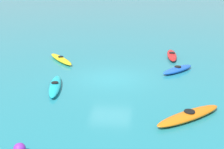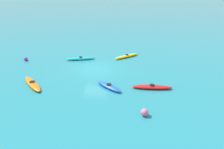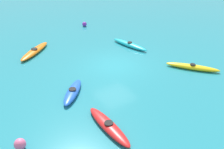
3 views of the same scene
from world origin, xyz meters
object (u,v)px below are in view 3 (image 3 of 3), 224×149
object	(u,v)px
kayak_yellow	(193,67)
kayak_orange	(35,51)
kayak_red	(109,126)
buoy_pink	(20,144)
kayak_cyan	(130,45)
kayak_blue	(73,92)
buoy_purple	(84,24)

from	to	relation	value
kayak_yellow	kayak_orange	xyz separation A→B (m)	(8.27, 7.92, 0.00)
kayak_red	buoy_pink	bearing A→B (deg)	75.96
kayak_yellow	kayak_red	world-z (taller)	same
kayak_cyan	kayak_yellow	size ratio (longest dim) A/B	1.11
kayak_orange	buoy_pink	world-z (taller)	buoy_pink
kayak_blue	buoy_purple	distance (m)	11.83
kayak_orange	buoy_pink	distance (m)	10.12
buoy_purple	kayak_red	bearing A→B (deg)	156.17
kayak_blue	buoy_pink	distance (m)	4.62
kayak_yellow	buoy_purple	bearing A→B (deg)	9.09
kayak_orange	kayak_red	size ratio (longest dim) A/B	0.94
kayak_yellow	kayak_blue	bearing A→B (deg)	78.84
kayak_red	buoy_pink	distance (m)	4.00
kayak_cyan	kayak_blue	bearing A→B (deg)	119.19
kayak_blue	kayak_red	bearing A→B (deg)	-178.36
kayak_orange	buoy_pink	xyz separation A→B (m)	(-9.34, 3.89, 0.10)
kayak_yellow	buoy_pink	bearing A→B (deg)	95.18
kayak_cyan	kayak_red	bearing A→B (deg)	137.90
kayak_red	buoy_purple	world-z (taller)	buoy_purple
kayak_cyan	kayak_orange	xyz separation A→B (m)	(2.87, 6.71, 0.00)
kayak_cyan	kayak_red	world-z (taller)	same
kayak_red	buoy_purple	size ratio (longest dim) A/B	8.07
kayak_cyan	kayak_blue	xyz separation A→B (m)	(-3.81, 6.83, 0.00)
kayak_yellow	buoy_pink	world-z (taller)	buoy_pink
kayak_yellow	kayak_red	distance (m)	8.19
kayak_blue	kayak_red	distance (m)	3.63
kayak_blue	buoy_pink	size ratio (longest dim) A/B	4.81
kayak_cyan	kayak_blue	distance (m)	7.82
kayak_red	buoy_pink	size ratio (longest dim) A/B	6.52
kayak_blue	kayak_red	xyz separation A→B (m)	(-3.63, -0.10, -0.00)
kayak_orange	buoy_purple	distance (m)	6.94
kayak_yellow	kayak_blue	world-z (taller)	same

